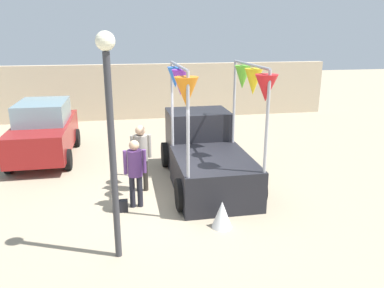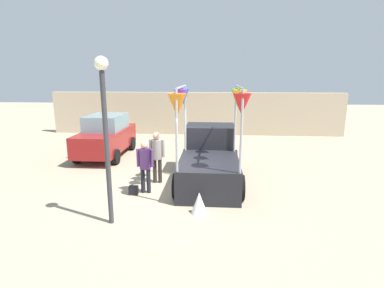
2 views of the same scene
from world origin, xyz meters
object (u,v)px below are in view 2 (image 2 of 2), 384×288
Objects in this scene: person_customer at (145,162)px; folded_kite_bundle_white at (199,203)px; handbag at (134,190)px; vendor_truck at (210,155)px; street_lamp at (105,119)px; parked_car at (106,136)px; person_vendor at (157,152)px.

folded_kite_bundle_white is (1.75, -1.34, -0.70)m from person_customer.
person_customer is at bearing 29.74° from handbag.
street_lamp is at bearing -125.47° from vendor_truck.
vendor_truck is at bearing 85.20° from folded_kite_bundle_white.
vendor_truck is 2.77m from folded_kite_bundle_white.
person_customer is 0.95m from handbag.
folded_kite_bundle_white reaches higher than handbag.
person_vendor is (2.97, -3.31, 0.14)m from parked_car.
person_vendor is 2.96× the size of folded_kite_bundle_white.
vendor_truck is 2.40m from person_customer.
street_lamp is at bearing -101.90° from person_customer.
parked_car is at bearing 129.06° from folded_kite_bundle_white.
person_customer is 2.77× the size of folded_kite_bundle_white.
handbag is 3.09m from street_lamp.
parked_car reaches higher than person_vendor.
street_lamp reaches higher than vendor_truck.
person_customer is 0.93× the size of person_vendor.
parked_car is at bearing 123.22° from person_customer.
person_vendor is 3.39m from street_lamp.
person_customer is at bearing 142.56° from folded_kite_bundle_white.
person_vendor is (-1.78, -0.43, 0.19)m from vendor_truck.
handbag is 0.47× the size of folded_kite_bundle_white.
vendor_truck reaches higher than person_customer.
person_vendor reaches higher than handbag.
person_customer is at bearing 78.10° from street_lamp.
street_lamp is 3.27m from folded_kite_bundle_white.
folded_kite_bundle_white is at bearing -28.51° from handbag.
street_lamp is (-2.41, -3.38, 1.74)m from vendor_truck.
handbag is at bearing 87.60° from street_lamp.
street_lamp is at bearing -92.40° from handbag.
folded_kite_bundle_white is at bearing -55.53° from person_vendor.
street_lamp is at bearing -162.63° from folded_kite_bundle_white.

